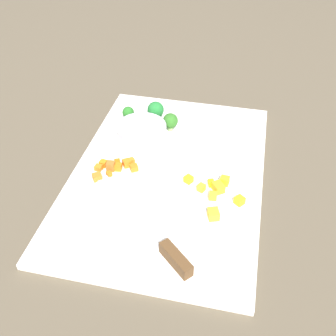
% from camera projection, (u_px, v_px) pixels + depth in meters
% --- Properties ---
extents(ground_plane, '(4.00, 4.00, 0.00)m').
position_uv_depth(ground_plane, '(168.00, 176.00, 0.81)').
color(ground_plane, brown).
extents(cutting_board, '(0.54, 0.37, 0.01)m').
position_uv_depth(cutting_board, '(168.00, 174.00, 0.80)').
color(cutting_board, white).
rests_on(cutting_board, ground_plane).
extents(prep_bowl, '(0.11, 0.11, 0.03)m').
position_uv_depth(prep_bowl, '(142.00, 132.00, 0.87)').
color(prep_bowl, '#B6B3BB').
rests_on(prep_bowl, cutting_board).
extents(chef_knife, '(0.23, 0.25, 0.02)m').
position_uv_depth(chef_knife, '(154.00, 235.00, 0.66)').
color(chef_knife, silver).
rests_on(chef_knife, cutting_board).
extents(carrot_dice_0, '(0.01, 0.01, 0.01)m').
position_uv_depth(carrot_dice_0, '(103.00, 163.00, 0.81)').
color(carrot_dice_0, orange).
rests_on(carrot_dice_0, cutting_board).
extents(carrot_dice_1, '(0.01, 0.02, 0.01)m').
position_uv_depth(carrot_dice_1, '(99.00, 168.00, 0.80)').
color(carrot_dice_1, orange).
rests_on(carrot_dice_1, cutting_board).
extents(carrot_dice_2, '(0.02, 0.02, 0.01)m').
position_uv_depth(carrot_dice_2, '(134.00, 168.00, 0.80)').
color(carrot_dice_2, orange).
rests_on(carrot_dice_2, cutting_board).
extents(carrot_dice_3, '(0.02, 0.02, 0.01)m').
position_uv_depth(carrot_dice_3, '(117.00, 163.00, 0.81)').
color(carrot_dice_3, orange).
rests_on(carrot_dice_3, cutting_board).
extents(carrot_dice_4, '(0.02, 0.02, 0.01)m').
position_uv_depth(carrot_dice_4, '(97.00, 177.00, 0.78)').
color(carrot_dice_4, orange).
rests_on(carrot_dice_4, cutting_board).
extents(carrot_dice_5, '(0.01, 0.01, 0.01)m').
position_uv_depth(carrot_dice_5, '(109.00, 174.00, 0.79)').
color(carrot_dice_5, orange).
rests_on(carrot_dice_5, cutting_board).
extents(carrot_dice_6, '(0.02, 0.02, 0.01)m').
position_uv_depth(carrot_dice_6, '(132.00, 161.00, 0.81)').
color(carrot_dice_6, orange).
rests_on(carrot_dice_6, cutting_board).
extents(carrot_dice_7, '(0.02, 0.02, 0.02)m').
position_uv_depth(carrot_dice_7, '(111.00, 166.00, 0.80)').
color(carrot_dice_7, orange).
rests_on(carrot_dice_7, cutting_board).
extents(carrot_dice_8, '(0.02, 0.02, 0.01)m').
position_uv_depth(carrot_dice_8, '(118.00, 167.00, 0.80)').
color(carrot_dice_8, orange).
rests_on(carrot_dice_8, cutting_board).
extents(carrot_dice_9, '(0.02, 0.02, 0.01)m').
position_uv_depth(carrot_dice_9, '(127.00, 163.00, 0.81)').
color(carrot_dice_9, orange).
rests_on(carrot_dice_9, cutting_board).
extents(pepper_dice_0, '(0.02, 0.02, 0.01)m').
position_uv_depth(pepper_dice_0, '(201.00, 188.00, 0.75)').
color(pepper_dice_0, yellow).
rests_on(pepper_dice_0, cutting_board).
extents(pepper_dice_1, '(0.02, 0.01, 0.01)m').
position_uv_depth(pepper_dice_1, '(211.00, 183.00, 0.76)').
color(pepper_dice_1, yellow).
rests_on(pepper_dice_1, cutting_board).
extents(pepper_dice_2, '(0.03, 0.03, 0.02)m').
position_uv_depth(pepper_dice_2, '(218.00, 187.00, 0.75)').
color(pepper_dice_2, yellow).
rests_on(pepper_dice_2, cutting_board).
extents(pepper_dice_3, '(0.02, 0.02, 0.02)m').
position_uv_depth(pepper_dice_3, '(225.00, 181.00, 0.77)').
color(pepper_dice_3, yellow).
rests_on(pepper_dice_3, cutting_board).
extents(pepper_dice_4, '(0.02, 0.02, 0.01)m').
position_uv_depth(pepper_dice_4, '(240.00, 201.00, 0.73)').
color(pepper_dice_4, yellow).
rests_on(pepper_dice_4, cutting_board).
extents(pepper_dice_5, '(0.03, 0.02, 0.02)m').
position_uv_depth(pepper_dice_5, '(213.00, 214.00, 0.70)').
color(pepper_dice_5, yellow).
rests_on(pepper_dice_5, cutting_board).
extents(pepper_dice_6, '(0.02, 0.02, 0.01)m').
position_uv_depth(pepper_dice_6, '(213.00, 196.00, 0.74)').
color(pepper_dice_6, yellow).
rests_on(pepper_dice_6, cutting_board).
extents(pepper_dice_7, '(0.02, 0.02, 0.01)m').
position_uv_depth(pepper_dice_7, '(189.00, 179.00, 0.77)').
color(pepper_dice_7, yellow).
rests_on(pepper_dice_7, cutting_board).
extents(broccoli_floret_0, '(0.03, 0.03, 0.03)m').
position_uv_depth(broccoli_floret_0, '(128.00, 113.00, 0.93)').
color(broccoli_floret_0, '#84BB68').
rests_on(broccoli_floret_0, cutting_board).
extents(broccoli_floret_1, '(0.03, 0.03, 0.04)m').
position_uv_depth(broccoli_floret_1, '(170.00, 121.00, 0.89)').
color(broccoli_floret_1, '#90C269').
rests_on(broccoli_floret_1, cutting_board).
extents(broccoli_floret_2, '(0.04, 0.04, 0.04)m').
position_uv_depth(broccoli_floret_2, '(156.00, 110.00, 0.93)').
color(broccoli_floret_2, '#84BD58').
rests_on(broccoli_floret_2, cutting_board).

